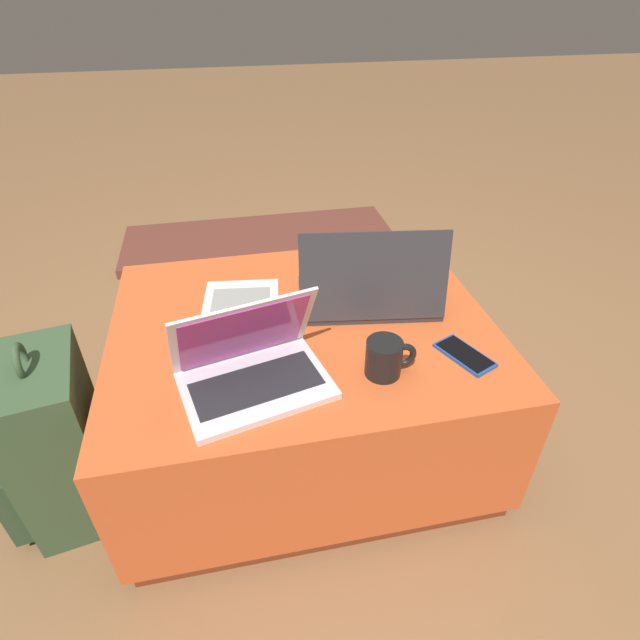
% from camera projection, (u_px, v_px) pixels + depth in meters
% --- Properties ---
extents(ground_plane, '(14.00, 14.00, 0.00)m').
position_uv_depth(ground_plane, '(305.00, 434.00, 1.58)').
color(ground_plane, olive).
extents(ottoman, '(1.00, 0.81, 0.44)m').
position_uv_depth(ottoman, '(304.00, 382.00, 1.45)').
color(ottoman, maroon).
rests_on(ottoman, ground_plane).
extents(laptop_near, '(0.36, 0.29, 0.22)m').
position_uv_depth(laptop_near, '(252.00, 367.00, 1.11)').
color(laptop_near, silver).
rests_on(laptop_near, ottoman).
extents(laptop_far, '(0.41, 0.29, 0.25)m').
position_uv_depth(laptop_far, '(369.00, 291.00, 1.36)').
color(laptop_far, '#333338').
rests_on(laptop_far, ottoman).
extents(cell_phone, '(0.12, 0.16, 0.01)m').
position_uv_depth(cell_phone, '(465.00, 355.00, 1.21)').
color(cell_phone, '#1E4C9E').
rests_on(cell_phone, ottoman).
extents(backpack, '(0.28, 0.32, 0.55)m').
position_uv_depth(backpack, '(53.00, 445.00, 1.25)').
color(backpack, '#385133').
rests_on(backpack, ground_plane).
extents(paper_sheet, '(0.24, 0.32, 0.00)m').
position_uv_depth(paper_sheet, '(240.00, 308.00, 1.38)').
color(paper_sheet, silver).
rests_on(paper_sheet, ottoman).
extents(coffee_mug, '(0.12, 0.08, 0.09)m').
position_uv_depth(coffee_mug, '(385.00, 358.00, 1.14)').
color(coffee_mug, black).
rests_on(coffee_mug, ottoman).
extents(fireplace_hearth, '(1.40, 0.50, 0.04)m').
position_uv_depth(fireplace_hearth, '(260.00, 239.00, 2.65)').
color(fireplace_hearth, brown).
rests_on(fireplace_hearth, ground_plane).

